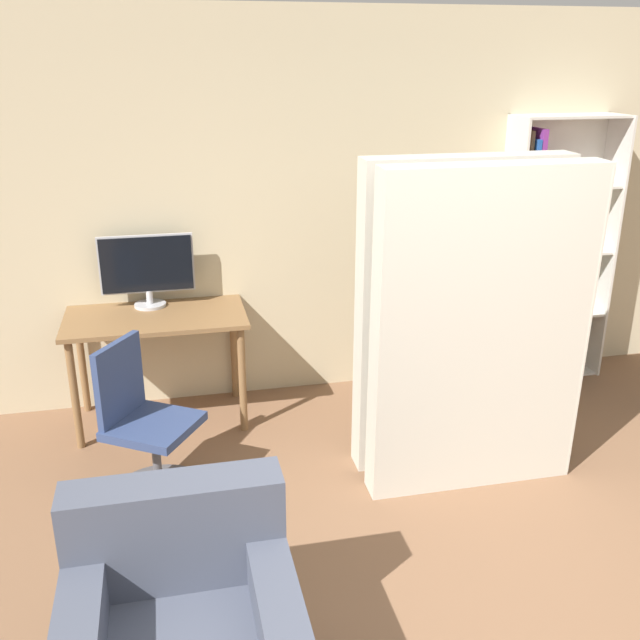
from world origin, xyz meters
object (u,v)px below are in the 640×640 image
object	(u,v)px
office_chair	(146,436)
armchair	(183,638)
bookshelf	(539,261)
mattress_far	(459,316)
mattress_near	(482,335)
monitor	(147,268)

from	to	relation	value
office_chair	armchair	distance (m)	1.52
bookshelf	mattress_far	xyz separation A→B (m)	(-1.09, -1.05, 0.02)
mattress_far	armchair	size ratio (longest dim) A/B	2.20
office_chair	bookshelf	distance (m)	3.18
bookshelf	mattress_near	distance (m)	1.75
mattress_far	mattress_near	bearing A→B (deg)	-90.00
monitor	mattress_far	world-z (taller)	mattress_far
monitor	mattress_far	xyz separation A→B (m)	(1.79, -1.06, -0.11)
mattress_near	mattress_far	distance (m)	0.32
mattress_near	armchair	world-z (taller)	mattress_near
mattress_far	office_chair	bearing A→B (deg)	-179.64
armchair	office_chair	bearing A→B (deg)	95.30
mattress_near	office_chair	bearing A→B (deg)	170.65
office_chair	mattress_near	world-z (taller)	mattress_near
monitor	mattress_near	size ratio (longest dim) A/B	0.33
bookshelf	armchair	size ratio (longest dim) A/B	2.34
mattress_far	armchair	world-z (taller)	mattress_far
bookshelf	monitor	bearing A→B (deg)	179.83
mattress_near	armchair	xyz separation A→B (m)	(-1.71, -1.21, -0.62)
monitor	mattress_far	size ratio (longest dim) A/B	0.33
bookshelf	mattress_near	xyz separation A→B (m)	(-1.09, -1.37, 0.02)
bookshelf	armchair	world-z (taller)	bookshelf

